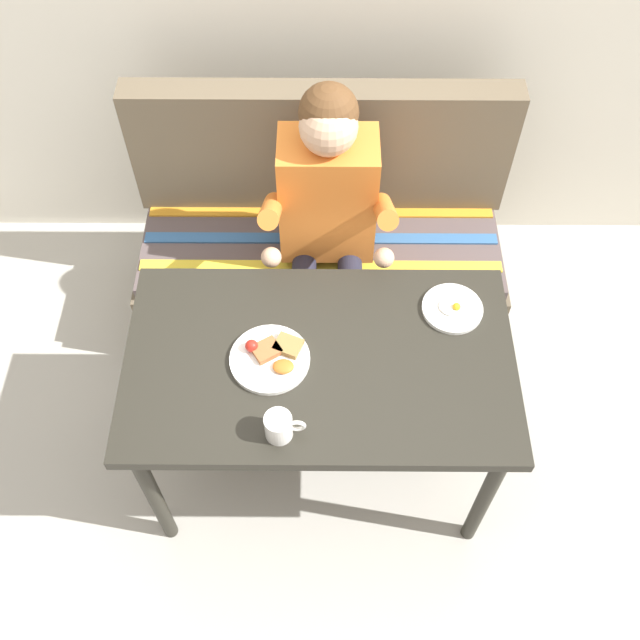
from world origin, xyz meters
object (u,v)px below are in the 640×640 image
(couch, at_px, (321,252))
(person, at_px, (328,214))
(plate_eggs, at_px, (452,308))
(coffee_mug, at_px, (279,426))
(table, at_px, (320,372))
(plate_breakfast, at_px, (271,357))

(couch, xyz_separation_m, person, (0.02, -0.17, 0.41))
(person, xyz_separation_m, plate_eggs, (0.40, -0.40, -0.00))
(person, bearing_deg, couch, 97.81)
(person, height_order, coffee_mug, person)
(couch, distance_m, plate_eggs, 0.83)
(table, distance_m, plate_eggs, 0.47)
(couch, height_order, coffee_mug, couch)
(couch, bearing_deg, plate_breakfast, -100.93)
(coffee_mug, bearing_deg, plate_eggs, 39.38)
(table, distance_m, plate_breakfast, 0.18)
(person, relative_size, plate_breakfast, 4.94)
(table, height_order, plate_breakfast, plate_breakfast)
(plate_breakfast, xyz_separation_m, coffee_mug, (0.04, -0.25, 0.03))
(couch, distance_m, coffee_mug, 1.12)
(person, bearing_deg, coffee_mug, -99.13)
(table, relative_size, plate_eggs, 6.17)
(table, xyz_separation_m, plate_breakfast, (-0.15, -0.00, 0.10))
(person, bearing_deg, plate_breakfast, -106.19)
(table, height_order, coffee_mug, coffee_mug)
(table, bearing_deg, couch, 90.00)
(couch, height_order, person, person)
(plate_eggs, bearing_deg, plate_breakfast, -161.67)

